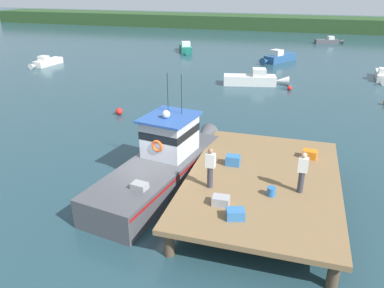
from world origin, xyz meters
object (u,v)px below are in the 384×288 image
moored_boat_near_channel (186,48)px  deckhand_further_back (210,167)px  moored_boat_mid_harbor (328,41)px  mooring_buoy_inshore (290,88)px  crate_single_by_cleat (221,201)px  bait_bucket (271,191)px  crate_stack_near_edge (233,160)px  moored_boat_off_the_point (278,58)px  crate_single_far (310,154)px  main_fishing_boat (164,162)px  moored_boat_far_right (46,62)px  mooring_buoy_outer (119,111)px  crate_stack_mid_dock (235,214)px  moored_boat_far_left (254,79)px  deckhand_by_the_boat (302,172)px  moored_boat_outer_mooring (383,76)px

moored_boat_near_channel → deckhand_further_back: bearing=-71.2°
moored_boat_mid_harbor → mooring_buoy_inshore: moored_boat_mid_harbor is taller
crate_single_by_cleat → mooring_buoy_inshore: 20.79m
bait_bucket → mooring_buoy_inshore: 19.62m
crate_stack_near_edge → crate_single_by_cleat: bearing=-86.9°
moored_boat_off_the_point → crate_single_far: bearing=-82.8°
crate_stack_near_edge → mooring_buoy_inshore: (1.59, 17.50, -1.22)m
main_fishing_boat → moored_boat_far_right: (-21.31, 20.50, -0.63)m
deckhand_further_back → moored_boat_near_channel: (-11.91, 34.96, -1.59)m
deckhand_further_back → mooring_buoy_outer: (-8.88, 9.83, -1.82)m
crate_stack_mid_dock → deckhand_further_back: bearing=126.5°
bait_bucket → moored_boat_mid_harbor: bait_bucket is taller
crate_single_by_cleat → moored_boat_far_left: (-1.72, 21.71, -0.86)m
deckhand_further_back → moored_boat_near_channel: bearing=108.8°
moored_boat_near_channel → crate_stack_near_edge: bearing=-69.3°
main_fishing_boat → deckhand_by_the_boat: size_ratio=6.11×
crate_single_far → mooring_buoy_outer: bearing=154.3°
deckhand_by_the_boat → moored_boat_off_the_point: size_ratio=0.31×
crate_stack_near_edge → crate_stack_mid_dock: (0.82, -3.89, -0.05)m
crate_stack_near_edge → mooring_buoy_inshore: size_ratio=1.50×
crate_stack_near_edge → mooring_buoy_outer: size_ratio=1.24×
crate_single_far → deckhand_by_the_boat: (-0.33, -3.18, 0.68)m
crate_single_by_cleat → deckhand_further_back: deckhand_further_back is taller
moored_boat_near_channel → moored_boat_far_left: bearing=-52.9°
crate_single_by_cleat → moored_boat_near_channel: bearing=109.2°
crate_stack_near_edge → moored_boat_far_right: crate_stack_near_edge is taller
moored_boat_near_channel → mooring_buoy_inshore: bearing=-47.6°
crate_stack_mid_dock → moored_boat_near_channel: size_ratio=0.11×
moored_boat_mid_harbor → moored_boat_outer_mooring: bearing=-79.5°
moored_boat_mid_harbor → moored_boat_far_right: bearing=-140.1°
moored_boat_outer_mooring → mooring_buoy_inshore: 10.23m
moored_boat_outer_mooring → moored_boat_near_channel: size_ratio=0.86×
crate_stack_near_edge → mooring_buoy_outer: (-9.38, 7.72, -1.17)m
mooring_buoy_outer → mooring_buoy_inshore: mooring_buoy_outer is taller
crate_stack_near_edge → deckhand_by_the_boat: deckhand_by_the_boat is taller
bait_bucket → mooring_buoy_outer: bait_bucket is taller
crate_single_far → moored_boat_far_left: bearing=105.7°
deckhand_by_the_boat → deckhand_further_back: (-3.34, -0.60, 0.00)m
crate_stack_mid_dock → moored_boat_outer_mooring: size_ratio=0.13×
mooring_buoy_outer → mooring_buoy_inshore: bearing=41.7°
deckhand_further_back → moored_boat_far_left: deckhand_further_back is taller
moored_boat_off_the_point → crate_stack_near_edge: bearing=-89.4°
crate_single_by_cleat → moored_boat_mid_harbor: 48.99m
moored_boat_outer_mooring → crate_stack_mid_dock: bearing=-107.9°
deckhand_further_back → deckhand_by_the_boat: bearing=10.2°
bait_bucket → mooring_buoy_inshore: bearing=90.7°
crate_single_by_cleat → crate_stack_mid_dock: crate_stack_mid_dock is taller
deckhand_by_the_boat → moored_boat_off_the_point: 31.28m
crate_stack_mid_dock → mooring_buoy_inshore: size_ratio=1.50×
main_fishing_boat → moored_boat_near_channel: bearing=105.7°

